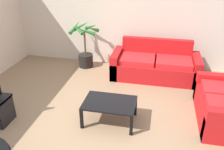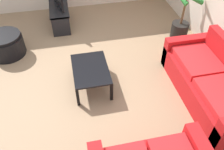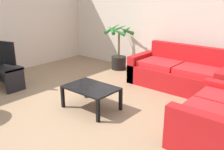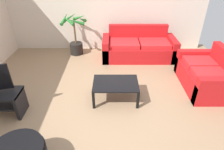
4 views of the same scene
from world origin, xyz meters
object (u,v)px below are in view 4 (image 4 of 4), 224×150
coffee_table (116,85)px  potted_palm (76,39)px  couch_main (139,48)px  couch_loveseat (207,75)px

coffee_table → potted_palm: bearing=117.6°
couch_main → couch_loveseat: bearing=-48.4°
couch_main → couch_loveseat: (1.35, -1.52, -0.00)m
potted_palm → coffee_table: bearing=-62.4°
couch_loveseat → potted_palm: (-3.23, 1.78, 0.20)m
couch_loveseat → coffee_table: (-2.05, -0.47, 0.06)m
couch_main → potted_palm: bearing=172.0°
couch_main → couch_loveseat: size_ratio=1.43×
couch_main → potted_palm: potted_palm is taller
couch_loveseat → potted_palm: size_ratio=1.20×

